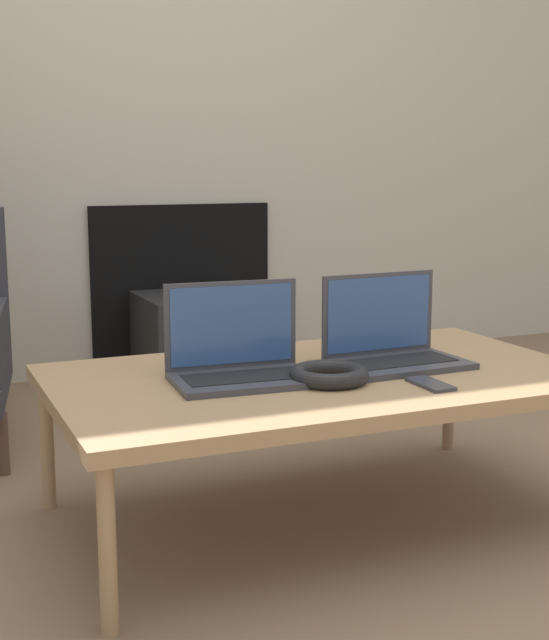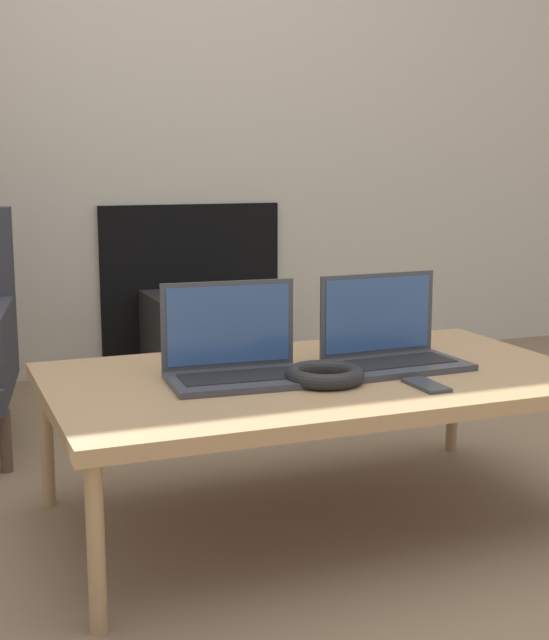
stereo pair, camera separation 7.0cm
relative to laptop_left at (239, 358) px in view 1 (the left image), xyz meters
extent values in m
plane|color=#7A6047|center=(0.21, -0.27, -0.44)|extent=(14.00, 14.00, 0.00)
cube|color=#B7AD99|center=(0.21, 1.81, 0.86)|extent=(7.00, 0.06, 2.60)
cube|color=black|center=(0.41, 1.77, -0.08)|extent=(0.81, 0.03, 0.73)
cube|color=#9E7A51|center=(0.21, -0.02, -0.07)|extent=(1.35, 0.79, 0.04)
cylinder|color=#9E7A51|center=(-0.42, -0.38, -0.27)|extent=(0.04, 0.04, 0.35)
cylinder|color=#9E7A51|center=(-0.42, 0.33, -0.27)|extent=(0.04, 0.04, 0.35)
cylinder|color=#9E7A51|center=(0.85, 0.33, -0.27)|extent=(0.04, 0.04, 0.35)
cube|color=#38383D|center=(0.00, -0.04, -0.04)|extent=(0.36, 0.25, 0.02)
cube|color=black|center=(0.00, -0.04, -0.04)|extent=(0.30, 0.14, 0.00)
cube|color=#38383D|center=(0.00, 0.07, 0.07)|extent=(0.34, 0.03, 0.22)
cube|color=#2D4C7F|center=(0.00, 0.06, 0.07)|extent=(0.31, 0.03, 0.20)
cube|color=#38383D|center=(0.43, -0.04, -0.04)|extent=(0.35, 0.24, 0.02)
cube|color=black|center=(0.43, -0.04, -0.04)|extent=(0.29, 0.13, 0.00)
cube|color=#38383D|center=(0.43, 0.07, 0.07)|extent=(0.34, 0.02, 0.22)
cube|color=#2D4C7F|center=(0.43, 0.06, 0.07)|extent=(0.31, 0.01, 0.20)
torus|color=black|center=(0.19, -0.11, -0.03)|extent=(0.19, 0.19, 0.04)
cube|color=#333338|center=(0.39, -0.24, -0.05)|extent=(0.06, 0.13, 0.01)
cube|color=black|center=(0.41, 1.54, -0.26)|extent=(0.49, 0.46, 0.37)
cube|color=black|center=(0.41, 1.31, -0.26)|extent=(0.40, 0.01, 0.29)
cylinder|color=#4C3828|center=(-0.50, 0.65, -0.35)|extent=(0.04, 0.04, 0.19)
camera|label=1|loc=(-0.76, -1.98, 0.47)|focal=50.00mm
camera|label=2|loc=(-0.70, -2.01, 0.47)|focal=50.00mm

